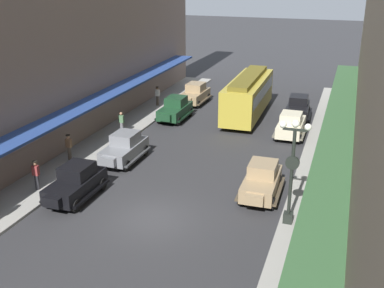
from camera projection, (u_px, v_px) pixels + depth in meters
The scene contains 17 objects.
ground_plane at pixel (153, 218), 23.22m from camera, with size 200.00×200.00×0.00m, color #2D2D30.
sidewalk_left at pixel (25, 195), 25.47m from camera, with size 3.00×60.00×0.15m, color #99968E.
sidewalk_right at pixel (307, 244), 20.90m from camera, with size 3.00×60.00×0.15m, color #99968E.
parked_car_0 at pixel (175, 108), 37.99m from camera, with size 2.16×4.27×1.84m.
parked_car_1 at pixel (298, 107), 38.33m from camera, with size 2.30×4.32×1.84m.
parked_car_2 at pixel (291, 124), 34.15m from camera, with size 2.15×4.27×1.84m.
parked_car_3 at pixel (195, 93), 42.50m from camera, with size 2.23×4.29×1.84m.
parked_car_4 at pixel (124, 147), 29.78m from camera, with size 2.14×4.26×1.84m.
parked_car_5 at pixel (262, 180), 25.23m from camera, with size 2.22×4.29×1.84m.
parked_car_6 at pixel (76, 182), 24.99m from camera, with size 2.15×4.26×1.84m.
streetcar at pixel (248, 94), 38.44m from camera, with size 2.69×9.65×3.46m.
lamp_post_with_clock at pixel (292, 168), 21.59m from camera, with size 1.42×0.44×5.16m.
fire_hydrant at pixel (71, 170), 27.38m from camera, with size 0.24×0.24×0.82m.
pedestrian_1 at pixel (69, 147), 29.63m from camera, with size 0.36×0.28×1.67m.
pedestrian_2 at pixel (157, 96), 41.44m from camera, with size 0.36×0.28×1.67m.
pedestrian_3 at pixel (122, 123), 34.34m from camera, with size 0.36×0.24×1.64m.
pedestrian_4 at pixel (36, 175), 25.64m from camera, with size 0.36×0.28×1.67m.
Camera 1 is at (8.50, -18.68, 11.63)m, focal length 43.98 mm.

